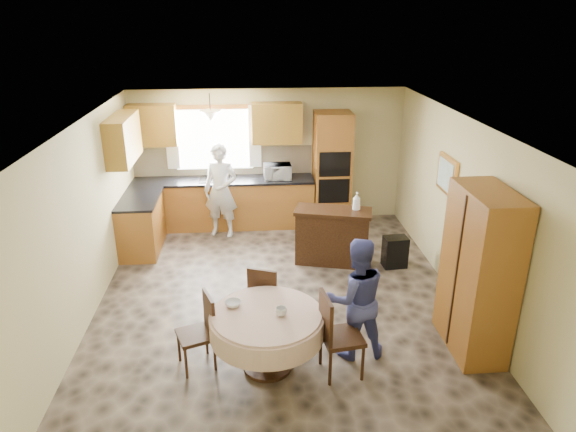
{
  "coord_description": "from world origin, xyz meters",
  "views": [
    {
      "loc": [
        -0.37,
        -6.31,
        3.79
      ],
      "look_at": [
        0.15,
        0.3,
        1.13
      ],
      "focal_mm": 32.0,
      "sensor_mm": 36.0,
      "label": 1
    }
  ],
  "objects_px": {
    "cupboard": "(479,273)",
    "person_sink": "(221,191)",
    "chair_left": "(201,328)",
    "sideboard": "(332,238)",
    "dining_table": "(267,326)",
    "person_dining": "(356,299)",
    "chair_right": "(335,331)",
    "oven_tower": "(332,170)",
    "chair_back": "(265,295)"
  },
  "relations": [
    {
      "from": "chair_left",
      "to": "cupboard",
      "type": "bearing_deg",
      "value": 71.59
    },
    {
      "from": "oven_tower",
      "to": "cupboard",
      "type": "relative_size",
      "value": 1.07
    },
    {
      "from": "cupboard",
      "to": "chair_back",
      "type": "xyz_separation_m",
      "value": [
        -2.44,
        0.54,
        -0.5
      ]
    },
    {
      "from": "person_sink",
      "to": "dining_table",
      "type": "bearing_deg",
      "value": -63.69
    },
    {
      "from": "person_sink",
      "to": "sideboard",
      "type": "bearing_deg",
      "value": -18.16
    },
    {
      "from": "sideboard",
      "to": "chair_left",
      "type": "height_order",
      "value": "chair_left"
    },
    {
      "from": "cupboard",
      "to": "person_sink",
      "type": "xyz_separation_m",
      "value": [
        -3.1,
        3.59,
        -0.16
      ]
    },
    {
      "from": "oven_tower",
      "to": "chair_back",
      "type": "xyz_separation_m",
      "value": [
        -1.37,
        -3.44,
        -0.56
      ]
    },
    {
      "from": "person_sink",
      "to": "oven_tower",
      "type": "bearing_deg",
      "value": 27.44
    },
    {
      "from": "oven_tower",
      "to": "sideboard",
      "type": "height_order",
      "value": "oven_tower"
    },
    {
      "from": "sideboard",
      "to": "oven_tower",
      "type": "bearing_deg",
      "value": 96.53
    },
    {
      "from": "oven_tower",
      "to": "dining_table",
      "type": "distance_m",
      "value": 4.45
    },
    {
      "from": "sideboard",
      "to": "chair_right",
      "type": "xyz_separation_m",
      "value": [
        -0.41,
        -2.72,
        0.13
      ]
    },
    {
      "from": "sideboard",
      "to": "person_dining",
      "type": "distance_m",
      "value": 2.4
    },
    {
      "from": "chair_right",
      "to": "oven_tower",
      "type": "bearing_deg",
      "value": -16.67
    },
    {
      "from": "cupboard",
      "to": "person_dining",
      "type": "height_order",
      "value": "cupboard"
    },
    {
      "from": "chair_right",
      "to": "person_sink",
      "type": "bearing_deg",
      "value": 11.0
    },
    {
      "from": "chair_back",
      "to": "person_sink",
      "type": "distance_m",
      "value": 3.14
    },
    {
      "from": "chair_right",
      "to": "chair_back",
      "type": "bearing_deg",
      "value": 30.28
    },
    {
      "from": "person_sink",
      "to": "chair_back",
      "type": "bearing_deg",
      "value": -61.21
    },
    {
      "from": "cupboard",
      "to": "chair_left",
      "type": "height_order",
      "value": "cupboard"
    },
    {
      "from": "chair_left",
      "to": "person_dining",
      "type": "bearing_deg",
      "value": 72.04
    },
    {
      "from": "chair_back",
      "to": "chair_right",
      "type": "relative_size",
      "value": 0.91
    },
    {
      "from": "chair_back",
      "to": "person_sink",
      "type": "height_order",
      "value": "person_sink"
    },
    {
      "from": "dining_table",
      "to": "person_sink",
      "type": "distance_m",
      "value": 3.88
    },
    {
      "from": "sideboard",
      "to": "chair_back",
      "type": "bearing_deg",
      "value": -107.71
    },
    {
      "from": "oven_tower",
      "to": "chair_left",
      "type": "distance_m",
      "value": 4.62
    },
    {
      "from": "cupboard",
      "to": "dining_table",
      "type": "relative_size",
      "value": 1.57
    },
    {
      "from": "sideboard",
      "to": "dining_table",
      "type": "height_order",
      "value": "sideboard"
    },
    {
      "from": "chair_left",
      "to": "dining_table",
      "type": "bearing_deg",
      "value": 60.34
    },
    {
      "from": "chair_left",
      "to": "chair_back",
      "type": "height_order",
      "value": "chair_back"
    },
    {
      "from": "oven_tower",
      "to": "sideboard",
      "type": "xyz_separation_m",
      "value": [
        -0.23,
        -1.64,
        -0.64
      ]
    },
    {
      "from": "chair_right",
      "to": "person_dining",
      "type": "distance_m",
      "value": 0.49
    },
    {
      "from": "cupboard",
      "to": "person_sink",
      "type": "distance_m",
      "value": 4.74
    },
    {
      "from": "dining_table",
      "to": "oven_tower",
      "type": "bearing_deg",
      "value": 71.9
    },
    {
      "from": "dining_table",
      "to": "person_dining",
      "type": "relative_size",
      "value": 0.85
    },
    {
      "from": "sideboard",
      "to": "dining_table",
      "type": "relative_size",
      "value": 0.94
    },
    {
      "from": "chair_back",
      "to": "sideboard",
      "type": "bearing_deg",
      "value": -100.79
    },
    {
      "from": "chair_right",
      "to": "person_sink",
      "type": "relative_size",
      "value": 0.59
    },
    {
      "from": "dining_table",
      "to": "person_dining",
      "type": "distance_m",
      "value": 1.06
    },
    {
      "from": "cupboard",
      "to": "person_sink",
      "type": "relative_size",
      "value": 1.19
    },
    {
      "from": "oven_tower",
      "to": "dining_table",
      "type": "bearing_deg",
      "value": -108.1
    },
    {
      "from": "sideboard",
      "to": "person_sink",
      "type": "height_order",
      "value": "person_sink"
    },
    {
      "from": "person_sink",
      "to": "person_dining",
      "type": "bearing_deg",
      "value": -48.58
    },
    {
      "from": "chair_right",
      "to": "person_sink",
      "type": "distance_m",
      "value": 4.21
    },
    {
      "from": "dining_table",
      "to": "chair_back",
      "type": "distance_m",
      "value": 0.76
    },
    {
      "from": "sideboard",
      "to": "chair_left",
      "type": "xyz_separation_m",
      "value": [
        -1.88,
        -2.44,
        0.07
      ]
    },
    {
      "from": "chair_left",
      "to": "person_dining",
      "type": "distance_m",
      "value": 1.77
    },
    {
      "from": "dining_table",
      "to": "chair_right",
      "type": "height_order",
      "value": "chair_right"
    },
    {
      "from": "oven_tower",
      "to": "chair_back",
      "type": "distance_m",
      "value": 3.74
    }
  ]
}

